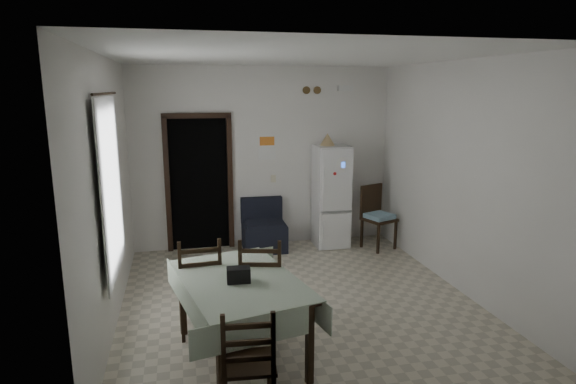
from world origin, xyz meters
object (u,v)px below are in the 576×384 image
Objects in this scene: navy_seat at (264,225)px; corner_chair at (379,218)px; dining_chair_far_left at (200,283)px; dining_chair_near_head at (248,361)px; dining_chair_far_right at (262,283)px; fridge at (331,196)px; dining_table at (240,318)px.

corner_chair is (1.82, -0.35, 0.11)m from navy_seat.
dining_chair_far_left reaches higher than corner_chair.
dining_chair_near_head reaches higher than navy_seat.
corner_chair is 0.95× the size of dining_chair_far_right.
fridge reaches higher than navy_seat.
dining_chair_far_right reaches higher than navy_seat.
dining_table is at bearing -120.68° from fridge.
dining_chair_far_left reaches higher than navy_seat.
dining_table is at bearing -154.72° from corner_chair.
fridge is 3.07m from dining_chair_far_right.
dining_chair_far_right is (-1.60, -2.61, -0.29)m from fridge.
dining_chair_near_head is at bearing -147.28° from corner_chair.
navy_seat is (-1.11, 0.00, -0.42)m from fridge.
fridge is at bearing -106.91° from dining_chair_far_right.
dining_chair_far_right is (0.64, -0.14, -0.00)m from dining_chair_far_left.
corner_chair is at bearing -25.29° from fridge.
dining_chair_far_left is 0.66m from dining_chair_far_right.
dining_chair_near_head is at bearing 90.36° from dining_chair_far_right.
dining_chair_far_left is (-1.13, -2.46, 0.13)m from navy_seat.
fridge is 1.62× the size of corner_chair.
fridge reaches higher than dining_chair_far_left.
dining_table is at bearing 72.29° from dining_chair_far_right.
navy_seat reaches higher than dining_table.
dining_chair_far_right is at bearing 165.12° from dining_chair_far_left.
dining_chair_near_head is at bearing -105.68° from dining_table.
corner_chair is at bearing -146.63° from dining_chair_far_left.
corner_chair is 0.66× the size of dining_table.
dining_chair_far_left is at bearing 2.08° from dining_chair_far_right.
dining_chair_near_head is (-1.95, -3.96, -0.34)m from fridge.
fridge reaches higher than dining_chair_near_head.
dining_chair_far_left is at bearing -73.53° from dining_chair_near_head.
corner_chair is at bearing -120.92° from dining_chair_near_head.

